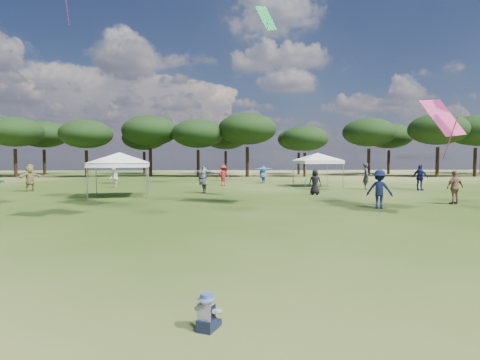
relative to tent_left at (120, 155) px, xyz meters
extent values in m
cylinder|color=black|center=(-18.04, 24.44, -0.82)|extent=(0.38, 0.38, 3.32)
ellipsoid|color=black|center=(-18.04, 24.44, 2.83)|extent=(6.44, 6.44, 3.47)
cylinder|color=black|center=(-9.63, 23.72, -0.91)|extent=(0.36, 0.36, 3.14)
ellipsoid|color=black|center=(-9.63, 23.72, 2.55)|extent=(6.11, 6.11, 3.29)
cylinder|color=black|center=(-2.52, 25.24, -0.74)|extent=(0.40, 0.40, 3.46)
ellipsoid|color=black|center=(-2.52, 25.24, 3.07)|extent=(6.73, 6.73, 3.63)
cylinder|color=black|center=(3.30, 24.06, -0.87)|extent=(0.37, 0.37, 3.21)
ellipsoid|color=black|center=(3.30, 24.06, 2.66)|extent=(6.24, 6.24, 3.36)
cylinder|color=black|center=(9.13, 23.60, -0.70)|extent=(0.41, 0.41, 3.56)
ellipsoid|color=black|center=(9.13, 23.60, 3.22)|extent=(6.91, 6.91, 3.73)
cylinder|color=black|center=(16.07, 23.94, -1.04)|extent=(0.33, 0.33, 2.88)
ellipsoid|color=black|center=(16.07, 23.94, 2.13)|extent=(5.60, 5.60, 3.02)
cylinder|color=black|center=(24.83, 26.40, -0.76)|extent=(0.39, 0.39, 3.44)
ellipsoid|color=black|center=(24.83, 26.40, 3.03)|extent=(6.69, 6.69, 3.60)
cylinder|color=black|center=(31.64, 22.48, -0.71)|extent=(0.40, 0.40, 3.53)
ellipsoid|color=black|center=(31.64, 22.48, 3.18)|extent=(6.86, 6.86, 3.70)
cylinder|color=black|center=(36.52, 22.89, -0.74)|extent=(0.40, 0.40, 3.47)
ellipsoid|color=black|center=(36.52, 22.89, 3.07)|extent=(6.74, 6.74, 3.63)
cylinder|color=black|center=(-17.52, 30.99, -0.79)|extent=(0.39, 0.39, 3.37)
ellipsoid|color=black|center=(-17.52, 30.99, 2.91)|extent=(6.54, 6.54, 3.53)
cylinder|color=black|center=(-4.65, 32.74, -0.92)|extent=(0.36, 0.36, 3.11)
ellipsoid|color=black|center=(-4.65, 32.74, 2.51)|extent=(6.05, 6.05, 3.26)
cylinder|color=black|center=(6.70, 31.95, -0.88)|extent=(0.37, 0.37, 3.20)
ellipsoid|color=black|center=(6.70, 31.95, 2.64)|extent=(6.21, 6.21, 3.35)
cylinder|color=black|center=(16.70, 30.77, -0.98)|extent=(0.34, 0.34, 2.99)
ellipsoid|color=black|center=(16.70, 30.77, 2.31)|extent=(5.81, 5.81, 3.13)
cylinder|color=black|center=(29.49, 31.17, -0.82)|extent=(0.38, 0.38, 3.31)
ellipsoid|color=black|center=(29.49, 31.17, 2.82)|extent=(6.43, 6.43, 3.47)
cylinder|color=gray|center=(-1.33, -1.78, -1.51)|extent=(0.06, 0.06, 1.93)
cylinder|color=gray|center=(1.78, -1.33, -1.51)|extent=(0.06, 0.06, 1.93)
cylinder|color=gray|center=(-1.78, 1.33, -1.51)|extent=(0.06, 0.06, 1.93)
cylinder|color=gray|center=(1.33, 1.78, -1.51)|extent=(0.06, 0.06, 1.93)
cube|color=white|center=(0.00, 0.00, -0.60)|extent=(3.74, 3.74, 0.25)
pyramid|color=white|center=(0.00, 0.00, 0.12)|extent=(6.65, 6.65, 0.60)
cylinder|color=gray|center=(12.31, 6.04, -1.48)|extent=(0.06, 0.06, 2.00)
cylinder|color=gray|center=(15.30, 6.43, -1.48)|extent=(0.06, 0.06, 2.00)
cylinder|color=gray|center=(11.92, 9.03, -1.48)|extent=(0.06, 0.06, 2.00)
cylinder|color=gray|center=(14.91, 9.42, -1.48)|extent=(0.06, 0.06, 2.00)
cube|color=white|center=(13.61, 7.73, -0.53)|extent=(3.55, 3.55, 0.25)
pyramid|color=white|center=(13.61, 7.73, 0.20)|extent=(6.41, 6.41, 0.60)
cube|color=black|center=(5.65, -18.55, -2.39)|extent=(0.28, 0.28, 0.17)
cube|color=black|center=(5.65, -18.37, -2.43)|extent=(0.15, 0.21, 0.09)
cube|color=black|center=(5.78, -18.43, -2.43)|extent=(0.15, 0.21, 0.09)
cube|color=white|center=(5.65, -18.55, -2.21)|extent=(0.25, 0.22, 0.21)
cylinder|color=white|center=(5.55, -18.44, -2.21)|extent=(0.15, 0.22, 0.13)
cylinder|color=white|center=(5.79, -18.55, -2.21)|extent=(0.15, 0.22, 0.13)
sphere|color=#E0B293|center=(5.65, -18.55, -2.07)|extent=(0.15, 0.15, 0.15)
cone|color=#5362C1|center=(5.65, -18.55, -2.03)|extent=(0.24, 0.24, 0.02)
cylinder|color=#5362C1|center=(5.65, -18.55, -2.00)|extent=(0.16, 0.16, 0.06)
imported|color=#57565C|center=(4.77, 2.21, -1.60)|extent=(1.81, 2.06, 1.76)
imported|color=navy|center=(9.72, 11.95, -1.66)|extent=(2.05, 1.40, 1.64)
imported|color=maroon|center=(6.13, 8.87, -1.62)|extent=(1.21, 0.84, 1.72)
imported|color=white|center=(-2.24, 7.23, -1.71)|extent=(0.84, 0.92, 1.54)
imported|color=#957A51|center=(-7.01, 4.05, -1.54)|extent=(1.63, 1.61, 1.87)
imported|color=black|center=(11.72, 0.65, -1.70)|extent=(0.89, 0.74, 1.56)
imported|color=#2E2D32|center=(16.44, 4.69, -1.52)|extent=(0.65, 0.81, 1.92)
imported|color=navy|center=(19.86, 3.53, -1.56)|extent=(1.01, 1.12, 1.83)
imported|color=brown|center=(17.40, -4.69, -1.64)|extent=(1.06, 0.66, 1.67)
imported|color=#151D4C|center=(13.04, -6.09, -1.61)|extent=(1.29, 1.08, 1.74)
plane|color=green|center=(9.56, 8.38, 10.83)|extent=(2.17, 1.58, 2.44)
plane|color=#CD336C|center=(15.24, -7.23, 1.52)|extent=(2.41, 1.87, 1.78)
camera|label=1|loc=(5.83, -23.76, -0.17)|focal=30.00mm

